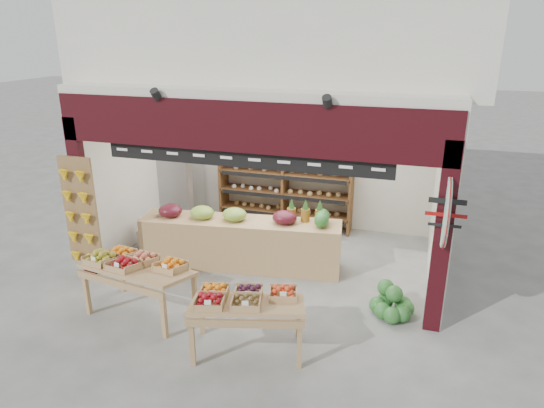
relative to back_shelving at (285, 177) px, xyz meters
The scene contains 11 objects.
ground 2.25m from the back_shelving, 83.91° to the right, with size 60.00×60.00×0.00m, color slate.
shop_structure 2.90m from the back_shelving, 59.63° to the right, with size 6.36×5.12×5.40m.
banana_board 4.03m from the back_shelving, 128.68° to the right, with size 0.60×0.15×1.80m.
gift_sign 4.36m from the back_shelving, 46.49° to the right, with size 0.04×0.93×0.92m.
back_shelving is the anchor object (origin of this frame).
refrigerator 2.22m from the back_shelving, behind, with size 0.77×0.77×1.98m, color silver.
cardboard_stack 2.73m from the back_shelving, 136.08° to the right, with size 0.97×0.70×0.61m.
mid_counter 2.13m from the back_shelving, 96.29° to the right, with size 3.47×1.13×1.07m.
display_table_left 3.99m from the back_shelving, 106.82° to the right, with size 1.58×1.03×0.96m.
display_table_right 4.27m from the back_shelving, 81.21° to the right, with size 1.57×1.13×0.93m.
watermelon_pile 3.83m from the back_shelving, 49.74° to the right, with size 0.64×0.62×0.47m.
Camera 1 is at (2.35, -7.16, 3.88)m, focal length 32.00 mm.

